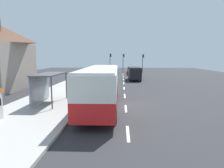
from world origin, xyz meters
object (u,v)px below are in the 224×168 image
recycling_bin_yellow (82,90)px  bus_shelter (46,80)px  recycling_bin_blue (81,91)px  traffic_light_median (123,60)px  sedan_near (131,70)px  traffic_light_near_side (143,60)px  sedan_far (132,71)px  recycling_bin_green (79,92)px  traffic_light_far_side (110,60)px  bus (101,85)px  white_van (134,73)px  recycling_bin_red (77,94)px

recycling_bin_yellow → bus_shelter: (-2.21, -3.90, 1.44)m
recycling_bin_blue → traffic_light_median: bearing=82.2°
sedan_near → traffic_light_near_side: traffic_light_near_side is taller
sedan_far → recycling_bin_green: 27.07m
recycling_bin_yellow → bus_shelter: bus_shelter is taller
recycling_bin_green → recycling_bin_blue: same height
traffic_light_far_side → traffic_light_near_side: bearing=-5.3°
bus → white_van: 19.29m
recycling_bin_red → recycling_bin_blue: (0.00, 1.40, 0.00)m
recycling_bin_yellow → recycling_bin_red: bearing=-90.0°
recycling_bin_yellow → recycling_bin_blue: bearing=-90.0°
white_van → recycling_bin_yellow: (-6.40, -14.44, -0.69)m
recycling_bin_green → traffic_light_median: 34.82m
white_van → traffic_light_near_side: 17.39m
recycling_bin_red → traffic_light_median: (4.60, 35.11, 2.66)m
recycling_bin_red → recycling_bin_yellow: 2.10m
sedan_far → recycling_bin_blue: sedan_far is taller
bus → traffic_light_near_side: traffic_light_near_side is taller
bus → sedan_near: bus is taller
white_van → traffic_light_median: size_ratio=1.05×
bus → recycling_bin_blue: bearing=123.6°
sedan_near → recycling_bin_blue: (-6.50, -31.63, -0.14)m
sedan_near → white_van: bearing=-90.4°
recycling_bin_yellow → traffic_light_far_side: bearing=88.0°
white_van → recycling_bin_yellow: bearing=-113.9°
sedan_far → traffic_light_far_side: bearing=126.4°
recycling_bin_green → bus_shelter: size_ratio=0.24×
bus → traffic_light_far_side: size_ratio=2.18×
traffic_light_median → bus_shelter: size_ratio=1.25×
recycling_bin_red → recycling_bin_green: size_ratio=1.00×
sedan_far → recycling_bin_green: size_ratio=4.63×
traffic_light_median → sedan_far: bearing=-76.8°
recycling_bin_blue → sedan_far: bearing=75.7°
recycling_bin_blue → traffic_light_far_side: size_ratio=0.19×
bus_shelter → traffic_light_far_side: bearing=84.8°
white_van → sedan_far: white_van is taller
sedan_far → bus_shelter: size_ratio=1.10×
traffic_light_near_side → traffic_light_far_side: bearing=174.7°
recycling_bin_yellow → traffic_light_median: traffic_light_median is taller
traffic_light_median → bus_shelter: bearing=-100.5°
recycling_bin_green → bus_shelter: 3.64m
traffic_light_near_side → sedan_near: bearing=-171.5°
bus → traffic_light_median: (2.11, 37.45, 1.47)m
white_van → sedan_far: 10.46m
white_van → bus_shelter: bearing=-115.2°
recycling_bin_green → traffic_light_median: size_ratio=0.19×
recycling_bin_yellow → traffic_light_far_side: traffic_light_far_side is taller
traffic_light_far_side → traffic_light_median: size_ratio=1.02×
bus → sedan_near: 35.62m
traffic_light_median → recycling_bin_green: bearing=-97.6°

